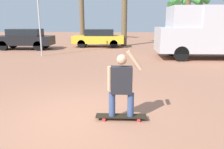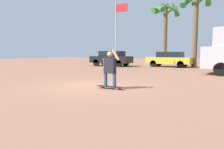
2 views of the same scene
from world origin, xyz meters
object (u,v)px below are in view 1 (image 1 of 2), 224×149
Objects in this scene: camper_van at (214,31)px; parked_car_yellow at (99,38)px; palm_tree_near_van at (189,0)px; skateboard at (121,116)px; person_skateboarder at (121,83)px; parked_car_black at (25,39)px.

camper_van is 9.13m from parked_car_yellow.
skateboard is at bearing -109.48° from palm_tree_near_van.
parked_car_yellow reaches higher than skateboard.
skateboard is 10.01m from camper_van.
skateboard is 0.21× the size of palm_tree_near_van.
parked_car_black reaches higher than person_skateboarder.
parked_car_yellow is 5.81m from parked_car_black.
palm_tree_near_van reaches higher than person_skateboarder.
skateboard is 0.77× the size of person_skateboarder.
palm_tree_near_van is at bearing 70.52° from person_skateboarder.
parked_car_black is at bearing -152.19° from palm_tree_near_van.
person_skateboarder is 21.15m from palm_tree_near_van.
skateboard is 14.16m from parked_car_yellow.
camper_van is 1.44× the size of parked_car_yellow.
skateboard is 14.21m from parked_car_black.
camper_van is (5.26, 8.39, 0.75)m from person_skateboarder.
parked_car_black is at bearing -160.93° from parked_car_yellow.
palm_tree_near_van is (14.34, 7.56, 3.40)m from parked_car_black.
person_skateboarder is 14.19m from parked_car_black.
parked_car_black reaches higher than skateboard.
skateboard is 0.26× the size of parked_car_yellow.
parked_car_black is at bearing 121.34° from skateboard.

